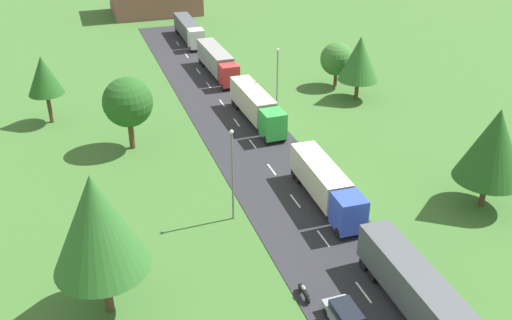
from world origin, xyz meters
The scene contains 17 objects.
road centered at (0.00, 24.50, 0.03)m, with size 10.00×140.00×0.06m, color #2B2B30.
lane_marking_centre centered at (0.00, 21.80, 0.07)m, with size 0.16×123.63×0.01m.
truck_lead centered at (2.23, 12.23, 2.12)m, with size 2.73×14.72×3.58m.
truck_second centered at (2.43, 28.10, 2.09)m, with size 2.82×12.15×3.50m.
truck_third centered at (2.35, 47.47, 2.17)m, with size 2.71×13.29×3.67m.
truck_fourth centered at (2.30, 65.12, 2.19)m, with size 2.71×13.78×3.70m.
truck_fifth centered at (2.24, 83.53, 2.08)m, with size 2.65×14.04×3.52m.
car_second centered at (-2.79, 13.30, 0.85)m, with size 1.89×4.36×1.51m.
motorcycle_courier centered at (-4.36, 16.98, 0.54)m, with size 0.28×1.94×0.91m.
lamppost_second centered at (-6.26, 28.48, 4.81)m, with size 0.36×0.36×8.67m.
lamppost_third centered at (6.25, 50.90, 4.37)m, with size 0.36×0.36×7.80m.
tree_oak centered at (-17.83, 20.23, 7.38)m, with size 6.50×6.50×10.98m.
tree_birch centered at (16.71, 55.60, 3.90)m, with size 4.54×4.54×6.18m.
tree_maple centered at (17.25, 50.34, 5.51)m, with size 5.24×5.24×8.42m.
tree_pine centered at (15.99, 23.29, 6.17)m, with size 6.13×6.13×9.56m.
tree_elm centered at (-21.07, 55.39, 5.91)m, with size 4.15×4.15×8.23m.
tree_ash centered at (-12.78, 45.34, 5.37)m, with size 5.34×5.34×8.07m.
Camera 1 is at (-17.83, -11.98, 28.32)m, focal length 39.92 mm.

